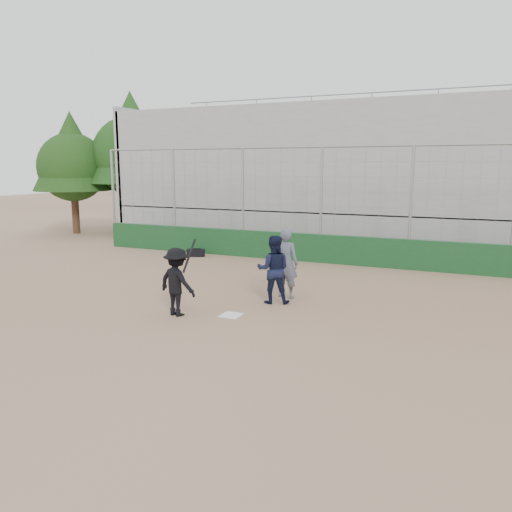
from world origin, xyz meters
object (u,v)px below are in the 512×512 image
at_px(catcher_crouched, 273,281).
at_px(batter_at_plate, 177,282).
at_px(umpire, 286,266).
at_px(equipment_bag, 196,253).

bearing_deg(catcher_crouched, batter_at_plate, -131.89).
bearing_deg(batter_at_plate, umpire, 55.13).
height_order(catcher_crouched, umpire, umpire).
bearing_deg(umpire, equipment_bag, -33.20).
relative_size(catcher_crouched, equipment_bag, 1.63).
relative_size(umpire, equipment_bag, 2.32).
relative_size(batter_at_plate, equipment_bag, 2.45).
distance_m(batter_at_plate, umpire, 3.00).
bearing_deg(catcher_crouched, equipment_bag, 136.33).
height_order(batter_at_plate, equipment_bag, batter_at_plate).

